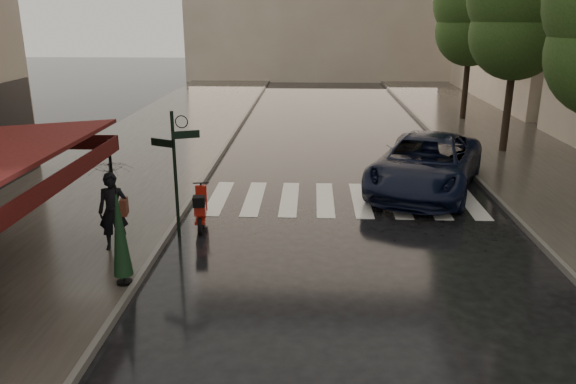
# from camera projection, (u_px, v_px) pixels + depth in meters

# --- Properties ---
(ground) EXTENTS (120.00, 120.00, 0.00)m
(ground) POSITION_uv_depth(u_px,v_px,m) (205.00, 295.00, 10.93)
(ground) COLOR black
(ground) RESTS_ON ground
(sidewalk_near) EXTENTS (6.00, 60.00, 0.12)m
(sidewalk_near) POSITION_uv_depth(u_px,v_px,m) (149.00, 148.00, 22.52)
(sidewalk_near) COLOR #38332D
(sidewalk_near) RESTS_ON ground
(sidewalk_far) EXTENTS (5.50, 60.00, 0.12)m
(sidewalk_far) POSITION_uv_depth(u_px,v_px,m) (522.00, 152.00, 21.91)
(sidewalk_far) COLOR #38332D
(sidewalk_far) RESTS_ON ground
(curb_near) EXTENTS (0.12, 60.00, 0.16)m
(curb_near) POSITION_uv_depth(u_px,v_px,m) (224.00, 149.00, 22.39)
(curb_near) COLOR #595651
(curb_near) RESTS_ON ground
(curb_far) EXTENTS (0.12, 60.00, 0.16)m
(curb_far) POSITION_uv_depth(u_px,v_px,m) (449.00, 151.00, 22.02)
(curb_far) COLOR #595651
(curb_far) RESTS_ON ground
(crosswalk) EXTENTS (7.85, 3.20, 0.01)m
(crosswalk) POSITION_uv_depth(u_px,v_px,m) (343.00, 199.00, 16.52)
(crosswalk) COLOR silver
(crosswalk) RESTS_ON ground
(signpost) EXTENTS (1.17, 0.29, 3.10)m
(signpost) POSITION_uv_depth(u_px,v_px,m) (175.00, 164.00, 13.28)
(signpost) COLOR black
(signpost) RESTS_ON ground
(tree_mid) EXTENTS (3.80, 3.80, 8.34)m
(tree_mid) POSITION_uv_depth(u_px,v_px,m) (520.00, 3.00, 20.25)
(tree_mid) COLOR black
(tree_mid) RESTS_ON sidewalk_far
(tree_far) EXTENTS (3.80, 3.80, 8.16)m
(tree_far) POSITION_uv_depth(u_px,v_px,m) (473.00, 8.00, 26.94)
(tree_far) COLOR black
(tree_far) RESTS_ON sidewalk_far
(pedestrian_with_umbrella) EXTENTS (1.21, 1.22, 2.52)m
(pedestrian_with_umbrella) POSITION_uv_depth(u_px,v_px,m) (110.00, 178.00, 12.31)
(pedestrian_with_umbrella) COLOR black
(pedestrian_with_umbrella) RESTS_ON sidewalk_near
(scooter) EXTENTS (0.51, 1.56, 1.02)m
(scooter) POSITION_uv_depth(u_px,v_px,m) (201.00, 209.00, 14.27)
(scooter) COLOR black
(scooter) RESTS_ON ground
(parked_car) EXTENTS (4.79, 6.68, 1.69)m
(parked_car) POSITION_uv_depth(u_px,v_px,m) (426.00, 164.00, 17.16)
(parked_car) COLOR black
(parked_car) RESTS_ON ground
(parasol_back) EXTENTS (0.38, 0.38, 2.03)m
(parasol_back) POSITION_uv_depth(u_px,v_px,m) (120.00, 232.00, 10.83)
(parasol_back) COLOR black
(parasol_back) RESTS_ON sidewalk_near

